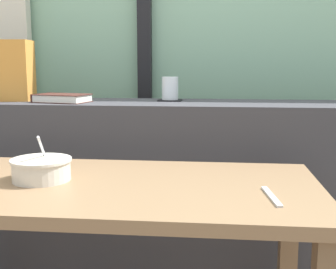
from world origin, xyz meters
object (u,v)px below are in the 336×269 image
at_px(breakfast_table, 107,217).
at_px(closed_book, 62,98).
at_px(coaster_square, 170,100).
at_px(soup_bowl, 41,169).
at_px(juice_glass, 170,89).
at_px(fork_utensil, 271,196).

relative_size(breakfast_table, closed_book, 5.16).
height_order(coaster_square, closed_book, closed_book).
bearing_deg(soup_bowl, coaster_square, 63.84).
height_order(juice_glass, closed_book, juice_glass).
distance_m(breakfast_table, juice_glass, 0.76).
height_order(coaster_square, fork_utensil, coaster_square).
bearing_deg(soup_bowl, breakfast_table, -2.19).
bearing_deg(juice_glass, coaster_square, 90.00).
height_order(soup_bowl, fork_utensil, soup_bowl).
relative_size(closed_book, soup_bowl, 1.34).
bearing_deg(closed_book, breakfast_table, -59.94).
bearing_deg(soup_bowl, juice_glass, 63.84).
relative_size(coaster_square, juice_glass, 1.00).
bearing_deg(closed_book, coaster_square, 14.74).
bearing_deg(fork_utensil, soup_bowl, 163.93).
relative_size(coaster_square, fork_utensil, 0.59).
xyz_separation_m(breakfast_table, juice_glass, (0.12, 0.67, 0.34)).
height_order(juice_glass, fork_utensil, juice_glass).
distance_m(coaster_square, fork_utensil, 0.86).
bearing_deg(coaster_square, breakfast_table, -100.55).
bearing_deg(closed_book, juice_glass, 14.74).
bearing_deg(juice_glass, soup_bowl, -116.16).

